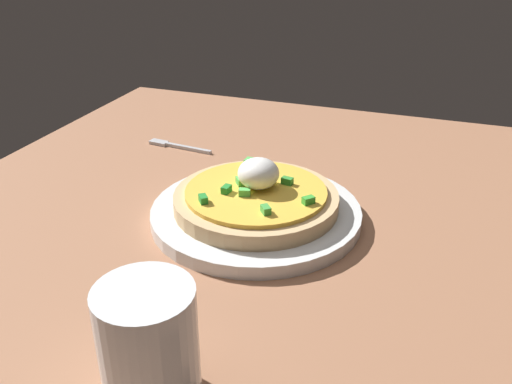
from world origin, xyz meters
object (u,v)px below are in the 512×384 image
pizza (256,197)px  fork (175,146)px  plate (256,213)px  cup_near (150,353)px

pizza → fork: size_ratio=1.78×
plate → cup_near: (-27.47, -1.96, 3.64)cm
cup_near → pizza: bearing=4.1°
pizza → fork: 25.35cm
pizza → cup_near: 27.64cm
pizza → plate: bearing=177.1°
pizza → fork: bearing=49.0°
plate → fork: 25.25cm
cup_near → plate: bearing=4.1°
pizza → cup_near: cup_near is taller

